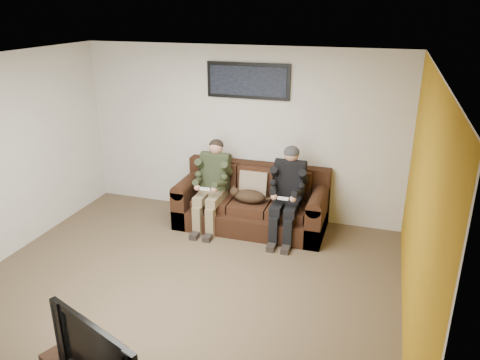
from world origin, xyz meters
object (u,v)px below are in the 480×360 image
(sofa, at_px, (253,204))
(cat, at_px, (248,196))
(person_left, at_px, (213,180))
(person_right, at_px, (288,188))
(framed_poster, at_px, (248,81))
(television, at_px, (106,349))

(sofa, height_order, cat, sofa)
(person_left, xyz_separation_m, person_right, (1.13, 0.00, 0.00))
(sofa, distance_m, person_left, 0.71)
(framed_poster, xyz_separation_m, television, (0.14, -4.17, -1.38))
(cat, bearing_deg, sofa, 84.75)
(cat, distance_m, television, 3.60)
(person_left, relative_size, television, 1.28)
(person_right, height_order, framed_poster, framed_poster)
(sofa, distance_m, person_right, 0.71)
(person_left, xyz_separation_m, framed_poster, (0.36, 0.57, 1.37))
(person_left, distance_m, cat, 0.58)
(television, bearing_deg, person_left, 120.03)
(person_right, bearing_deg, person_left, -179.98)
(sofa, bearing_deg, person_left, -161.99)
(cat, xyz_separation_m, television, (-0.05, -3.60, 0.18))
(sofa, distance_m, framed_poster, 1.82)
(sofa, distance_m, cat, 0.27)
(sofa, height_order, person_left, person_left)
(sofa, bearing_deg, cat, -95.25)
(cat, xyz_separation_m, framed_poster, (-0.18, 0.57, 1.56))
(person_left, height_order, person_right, person_right)
(television, bearing_deg, cat, 111.36)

